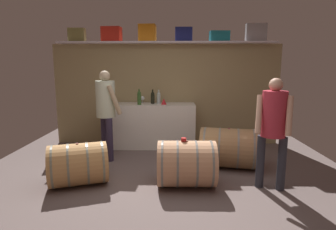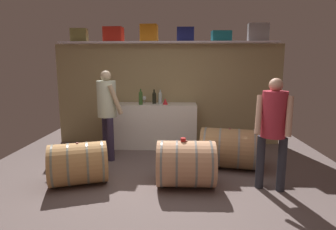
{
  "view_description": "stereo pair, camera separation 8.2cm",
  "coord_description": "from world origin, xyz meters",
  "px_view_note": "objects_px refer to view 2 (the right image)",
  "views": [
    {
      "loc": [
        0.15,
        -3.6,
        1.67
      ],
      "look_at": [
        0.07,
        0.55,
        0.94
      ],
      "focal_mm": 29.95,
      "sensor_mm": 36.0,
      "label": 1
    },
    {
      "loc": [
        0.23,
        -3.59,
        1.67
      ],
      "look_at": [
        0.07,
        0.55,
        0.94
      ],
      "focal_mm": 29.95,
      "sensor_mm": 36.0,
      "label": 2
    }
  ],
  "objects_px": {
    "work_cabinet": "(152,125)",
    "red_funnel": "(165,101)",
    "toolcase_olive": "(79,35)",
    "winemaker_pouring": "(107,105)",
    "toolcase_red": "(114,35)",
    "wine_glass": "(144,98)",
    "toolcase_teal": "(221,36)",
    "wine_bottle_clear": "(160,97)",
    "wine_barrel_flank": "(229,148)",
    "wine_bottle_green": "(141,98)",
    "toolcase_orange": "(149,33)",
    "visitor_tasting": "(273,123)",
    "tasting_cup": "(183,140)",
    "wine_barrel_far": "(78,164)",
    "toolcase_navy": "(185,35)",
    "toolcase_grey": "(258,32)",
    "wine_barrel_near": "(186,164)",
    "wine_bottle_dark": "(154,97)"
  },
  "relations": [
    {
      "from": "toolcase_grey",
      "to": "wine_barrel_near",
      "type": "bearing_deg",
      "value": -121.09
    },
    {
      "from": "toolcase_teal",
      "to": "wine_barrel_flank",
      "type": "height_order",
      "value": "toolcase_teal"
    },
    {
      "from": "work_cabinet",
      "to": "visitor_tasting",
      "type": "xyz_separation_m",
      "value": [
        1.8,
        -2.01,
        0.48
      ]
    },
    {
      "from": "toolcase_teal",
      "to": "red_funnel",
      "type": "relative_size",
      "value": 3.21
    },
    {
      "from": "winemaker_pouring",
      "to": "wine_bottle_green",
      "type": "bearing_deg",
      "value": 109.98
    },
    {
      "from": "toolcase_navy",
      "to": "wine_bottle_green",
      "type": "relative_size",
      "value": 1.09
    },
    {
      "from": "wine_barrel_flank",
      "to": "tasting_cup",
      "type": "xyz_separation_m",
      "value": [
        -0.77,
        -0.76,
        0.34
      ]
    },
    {
      "from": "red_funnel",
      "to": "tasting_cup",
      "type": "distance_m",
      "value": 1.91
    },
    {
      "from": "toolcase_orange",
      "to": "wine_barrel_far",
      "type": "height_order",
      "value": "toolcase_orange"
    },
    {
      "from": "wine_barrel_near",
      "to": "red_funnel",
      "type": "bearing_deg",
      "value": 101.03
    },
    {
      "from": "toolcase_red",
      "to": "wine_bottle_clear",
      "type": "relative_size",
      "value": 1.32
    },
    {
      "from": "work_cabinet",
      "to": "red_funnel",
      "type": "distance_m",
      "value": 0.59
    },
    {
      "from": "toolcase_red",
      "to": "toolcase_teal",
      "type": "height_order",
      "value": "toolcase_red"
    },
    {
      "from": "wine_bottle_clear",
      "to": "wine_glass",
      "type": "relative_size",
      "value": 2.03
    },
    {
      "from": "toolcase_navy",
      "to": "tasting_cup",
      "type": "relative_size",
      "value": 4.62
    },
    {
      "from": "wine_glass",
      "to": "work_cabinet",
      "type": "bearing_deg",
      "value": -43.47
    },
    {
      "from": "toolcase_red",
      "to": "work_cabinet",
      "type": "height_order",
      "value": "toolcase_red"
    },
    {
      "from": "wine_barrel_far",
      "to": "tasting_cup",
      "type": "xyz_separation_m",
      "value": [
        1.49,
        -0.01,
        0.37
      ]
    },
    {
      "from": "toolcase_red",
      "to": "work_cabinet",
      "type": "relative_size",
      "value": 0.21
    },
    {
      "from": "toolcase_navy",
      "to": "toolcase_orange",
      "type": "bearing_deg",
      "value": 179.71
    },
    {
      "from": "toolcase_orange",
      "to": "wine_barrel_flank",
      "type": "xyz_separation_m",
      "value": [
        1.45,
        -1.37,
        -2.0
      ]
    },
    {
      "from": "toolcase_red",
      "to": "toolcase_grey",
      "type": "distance_m",
      "value": 2.92
    },
    {
      "from": "toolcase_orange",
      "to": "work_cabinet",
      "type": "bearing_deg",
      "value": -67.48
    },
    {
      "from": "toolcase_orange",
      "to": "wine_bottle_dark",
      "type": "height_order",
      "value": "toolcase_orange"
    },
    {
      "from": "wine_bottle_green",
      "to": "work_cabinet",
      "type": "bearing_deg",
      "value": 31.62
    },
    {
      "from": "wine_bottle_clear",
      "to": "red_funnel",
      "type": "height_order",
      "value": "wine_bottle_clear"
    },
    {
      "from": "toolcase_teal",
      "to": "wine_barrel_flank",
      "type": "bearing_deg",
      "value": -95.04
    },
    {
      "from": "toolcase_navy",
      "to": "wine_barrel_flank",
      "type": "relative_size",
      "value": 0.33
    },
    {
      "from": "toolcase_teal",
      "to": "wine_glass",
      "type": "height_order",
      "value": "toolcase_teal"
    },
    {
      "from": "wine_glass",
      "to": "wine_barrel_flank",
      "type": "bearing_deg",
      "value": -40.87
    },
    {
      "from": "wine_barrel_far",
      "to": "visitor_tasting",
      "type": "bearing_deg",
      "value": -20.94
    },
    {
      "from": "winemaker_pouring",
      "to": "wine_glass",
      "type": "bearing_deg",
      "value": 118.5
    },
    {
      "from": "work_cabinet",
      "to": "wine_bottle_clear",
      "type": "xyz_separation_m",
      "value": [
        0.17,
        0.05,
        0.58
      ]
    },
    {
      "from": "wine_bottle_clear",
      "to": "visitor_tasting",
      "type": "bearing_deg",
      "value": -51.6
    },
    {
      "from": "work_cabinet",
      "to": "visitor_tasting",
      "type": "distance_m",
      "value": 2.74
    },
    {
      "from": "wine_bottle_dark",
      "to": "wine_barrel_near",
      "type": "xyz_separation_m",
      "value": [
        0.61,
        -1.98,
        -0.71
      ]
    },
    {
      "from": "toolcase_olive",
      "to": "winemaker_pouring",
      "type": "height_order",
      "value": "toolcase_olive"
    },
    {
      "from": "wine_bottle_dark",
      "to": "tasting_cup",
      "type": "xyz_separation_m",
      "value": [
        0.57,
        -1.98,
        -0.36
      ]
    },
    {
      "from": "wine_bottle_clear",
      "to": "wine_barrel_flank",
      "type": "bearing_deg",
      "value": -45.29
    },
    {
      "from": "wine_bottle_green",
      "to": "red_funnel",
      "type": "relative_size",
      "value": 2.62
    },
    {
      "from": "wine_bottle_green",
      "to": "wine_glass",
      "type": "height_order",
      "value": "wine_bottle_green"
    },
    {
      "from": "work_cabinet",
      "to": "toolcase_olive",
      "type": "bearing_deg",
      "value": 173.02
    },
    {
      "from": "wine_bottle_green",
      "to": "toolcase_navy",
      "type": "bearing_deg",
      "value": 19.66
    },
    {
      "from": "toolcase_orange",
      "to": "wine_barrel_flank",
      "type": "height_order",
      "value": "toolcase_orange"
    },
    {
      "from": "toolcase_teal",
      "to": "wine_bottle_green",
      "type": "distance_m",
      "value": 2.04
    },
    {
      "from": "visitor_tasting",
      "to": "toolcase_navy",
      "type": "bearing_deg",
      "value": -42.61
    },
    {
      "from": "toolcase_navy",
      "to": "toolcase_grey",
      "type": "bearing_deg",
      "value": -0.29
    },
    {
      "from": "toolcase_orange",
      "to": "wine_barrel_near",
      "type": "height_order",
      "value": "toolcase_orange"
    },
    {
      "from": "visitor_tasting",
      "to": "wine_bottle_dark",
      "type": "bearing_deg",
      "value": -29.22
    },
    {
      "from": "wine_glass",
      "to": "toolcase_teal",
      "type": "bearing_deg",
      "value": 0.4
    }
  ]
}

